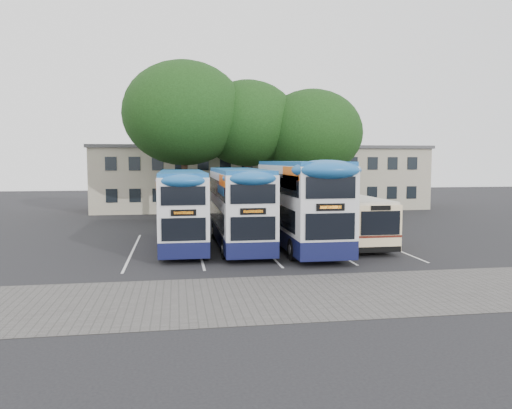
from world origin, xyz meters
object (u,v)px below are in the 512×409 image
at_px(tree_left, 184,113).
at_px(bus_single, 348,216).
at_px(bus_dd_right, 299,200).
at_px(tree_right, 312,133).
at_px(bus_dd_left, 182,205).
at_px(bus_dd_mid, 239,204).
at_px(lamp_post, 343,157).
at_px(tree_mid, 248,124).

relative_size(tree_left, bus_single, 1.36).
distance_m(tree_left, bus_dd_right, 15.48).
height_order(tree_right, bus_dd_left, tree_right).
relative_size(bus_dd_mid, bus_dd_right, 0.91).
height_order(lamp_post, tree_left, tree_left).
distance_m(tree_mid, bus_dd_left, 14.75).
relative_size(bus_dd_left, bus_dd_mid, 0.97).
height_order(lamp_post, bus_dd_right, lamp_post).
height_order(tree_left, tree_mid, tree_left).
distance_m(tree_mid, bus_single, 14.71).
relative_size(tree_right, bus_dd_left, 1.04).
height_order(bus_dd_left, bus_dd_mid, bus_dd_mid).
xyz_separation_m(tree_mid, bus_dd_mid, (-2.37, -12.98, -5.37)).
xyz_separation_m(tree_left, bus_dd_right, (6.03, -13.00, -5.83)).
bearing_deg(bus_dd_left, bus_dd_mid, -7.53).
height_order(bus_dd_mid, bus_single, bus_dd_mid).
xyz_separation_m(tree_left, bus_single, (9.22, -12.13, -6.90)).
bearing_deg(tree_left, bus_single, -52.75).
bearing_deg(bus_dd_right, tree_mid, 93.87).
bearing_deg(tree_right, bus_dd_right, -108.32).
relative_size(lamp_post, tree_right, 0.86).
xyz_separation_m(bus_dd_left, bus_single, (9.59, -0.12, -0.77)).
bearing_deg(lamp_post, bus_single, -107.59).
distance_m(bus_dd_left, bus_single, 9.62).
xyz_separation_m(bus_dd_left, bus_dd_right, (6.40, -1.00, 0.30)).
distance_m(tree_left, bus_dd_mid, 14.09).
bearing_deg(bus_dd_mid, bus_dd_right, -10.11).
distance_m(tree_left, bus_dd_left, 13.48).
relative_size(tree_mid, bus_dd_right, 0.99).
bearing_deg(tree_mid, tree_right, -9.22).
bearing_deg(tree_left, bus_dd_left, -91.77).
distance_m(tree_mid, bus_dd_mid, 14.25).
xyz_separation_m(bus_dd_right, bus_single, (3.19, 0.88, -1.06)).
height_order(lamp_post, bus_dd_left, lamp_post).
height_order(tree_left, bus_dd_mid, tree_left).
distance_m(lamp_post, bus_dd_mid, 18.42).
height_order(tree_right, bus_dd_mid, tree_right).
bearing_deg(tree_right, bus_dd_left, -132.14).
relative_size(tree_mid, tree_right, 1.07).
bearing_deg(bus_single, tree_left, 127.25).
xyz_separation_m(tree_left, bus_dd_left, (-0.37, -12.01, -6.13)).
bearing_deg(bus_single, tree_right, 85.04).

